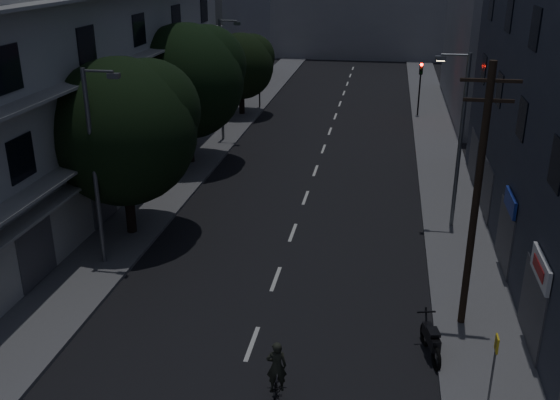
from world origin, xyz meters
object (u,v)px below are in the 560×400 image
(utility_pole, at_px, (477,195))
(cyclist, at_px, (277,382))
(bus_stop_sign, at_px, (494,361))
(motorcycle, at_px, (431,341))

(utility_pole, height_order, cyclist, utility_pole)
(utility_pole, bearing_deg, bus_stop_sign, -87.03)
(utility_pole, height_order, motorcycle, utility_pole)
(motorcycle, bearing_deg, bus_stop_sign, -75.79)
(cyclist, bearing_deg, bus_stop_sign, -9.23)
(bus_stop_sign, height_order, motorcycle, bus_stop_sign)
(motorcycle, bearing_deg, utility_pole, 46.44)
(cyclist, bearing_deg, utility_pole, 29.36)
(bus_stop_sign, height_order, cyclist, bus_stop_sign)
(bus_stop_sign, xyz_separation_m, motorcycle, (-1.40, 2.74, -1.35))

